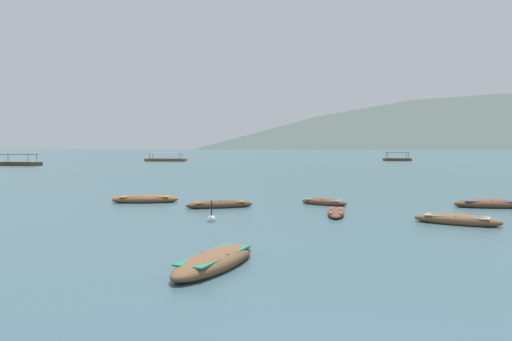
% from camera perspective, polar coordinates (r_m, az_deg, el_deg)
% --- Properties ---
extents(ground_plane, '(6000.00, 6000.00, 0.00)m').
position_cam_1_polar(ground_plane, '(1505.88, 1.72, 2.63)').
color(ground_plane, '#385660').
extents(mountain_1, '(1209.74, 1209.74, 276.76)m').
position_cam_1_polar(mountain_1, '(2044.66, -10.19, 6.50)').
color(mountain_1, '#4C5B56').
rests_on(mountain_1, ground).
extents(mountain_2, '(2350.04, 2350.04, 616.74)m').
position_cam_1_polar(mountain_2, '(2054.89, 15.99, 11.19)').
color(mountain_2, '#4C5B56').
rests_on(mountain_2, ground).
extents(rowboat_0, '(4.15, 1.74, 0.66)m').
position_cam_1_polar(rowboat_0, '(31.76, 26.30, -3.66)').
color(rowboat_0, brown).
rests_on(rowboat_0, ground).
extents(rowboat_1, '(2.86, 4.58, 0.63)m').
position_cam_1_polar(rowboat_1, '(14.48, -4.99, -10.84)').
color(rowboat_1, brown).
rests_on(rowboat_1, ground).
extents(rowboat_2, '(3.97, 2.92, 0.62)m').
position_cam_1_polar(rowboat_2, '(24.26, 23.12, -5.53)').
color(rowboat_2, brown).
rests_on(rowboat_2, ground).
extents(rowboat_4, '(4.48, 1.91, 0.64)m').
position_cam_1_polar(rowboat_4, '(31.98, -13.26, -3.41)').
color(rowboat_4, brown).
rests_on(rowboat_4, ground).
extents(rowboat_5, '(4.21, 2.24, 0.56)m').
position_cam_1_polar(rowboat_5, '(28.46, -4.43, -4.15)').
color(rowboat_5, '#4C3323').
rests_on(rowboat_5, ground).
extents(rowboat_6, '(1.42, 3.75, 0.41)m').
position_cam_1_polar(rowboat_6, '(25.64, 9.64, -5.04)').
color(rowboat_6, '#4C3323').
rests_on(rowboat_6, ground).
extents(rowboat_7, '(3.12, 2.53, 0.53)m').
position_cam_1_polar(rowboat_7, '(30.13, 8.22, -3.80)').
color(rowboat_7, brown).
rests_on(rowboat_7, ground).
extents(ferry_0, '(7.39, 3.39, 2.54)m').
position_cam_1_polar(ferry_0, '(135.10, 16.70, 1.31)').
color(ferry_0, brown).
rests_on(ferry_0, ground).
extents(ferry_1, '(9.72, 5.18, 2.54)m').
position_cam_1_polar(ferry_1, '(106.85, -26.83, 0.78)').
color(ferry_1, '#4C3323').
rests_on(ferry_1, ground).
extents(ferry_2, '(10.85, 4.30, 2.54)m').
position_cam_1_polar(ferry_2, '(127.81, -10.85, 1.30)').
color(ferry_2, brown).
rests_on(ferry_2, ground).
extents(mooring_buoy, '(0.41, 0.41, 1.14)m').
position_cam_1_polar(mooring_buoy, '(23.28, -5.39, -5.88)').
color(mooring_buoy, silver).
rests_on(mooring_buoy, ground).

